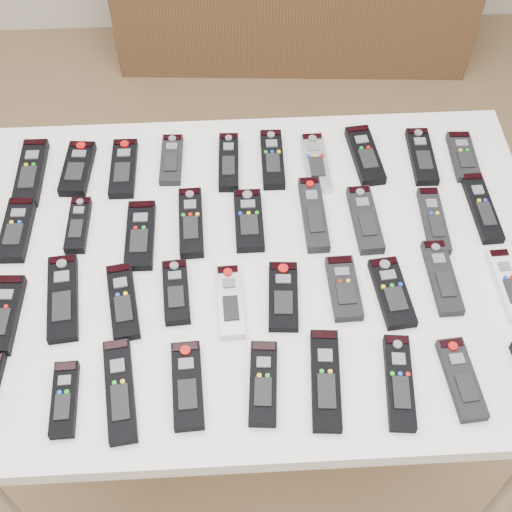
{
  "coord_description": "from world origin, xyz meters",
  "views": [
    {
      "loc": [
        -0.01,
        -0.83,
        2.0
      ],
      "look_at": [
        0.04,
        0.06,
        0.8
      ],
      "focal_mm": 50.0,
      "sensor_mm": 36.0,
      "label": 1
    }
  ],
  "objects_px": {
    "table": "(256,277)",
    "remote_5": "(272,159)",
    "remote_7": "(365,155)",
    "remote_17": "(434,221)",
    "remote_20": "(63,298)",
    "remote_0": "(31,172)",
    "remote_8": "(422,156)",
    "remote_9": "(463,157)",
    "remote_19": "(3,315)",
    "remote_12": "(140,235)",
    "remote_35": "(399,382)",
    "remote_11": "(78,225)",
    "remote_34": "(326,380)",
    "remote_3": "(171,160)",
    "remote_32": "(187,385)",
    "remote_31": "(120,390)",
    "remote_25": "(344,288)",
    "remote_22": "(176,292)",
    "remote_23": "(230,301)",
    "remote_27": "(442,277)",
    "remote_6": "(315,163)",
    "remote_28": "(508,284)",
    "remote_30": "(65,399)",
    "remote_15": "(314,214)",
    "remote_4": "(229,162)",
    "remote_33": "(263,383)",
    "remote_2": "(123,168)",
    "remote_26": "(392,293)",
    "remote_14": "(249,220)",
    "remote_16": "(365,220)",
    "remote_36": "(461,379)",
    "remote_18": "(482,208)",
    "remote_24": "(283,296)",
    "remote_10": "(17,230)",
    "remote_1": "(78,169)",
    "remote_13": "(191,222)"
  },
  "relations": [
    {
      "from": "remote_7",
      "to": "remote_15",
      "type": "bearing_deg",
      "value": -134.47
    },
    {
      "from": "remote_25",
      "to": "remote_34",
      "type": "bearing_deg",
      "value": -108.15
    },
    {
      "from": "remote_1",
      "to": "remote_14",
      "type": "bearing_deg",
      "value": -19.49
    },
    {
      "from": "remote_5",
      "to": "remote_30",
      "type": "height_order",
      "value": "remote_5"
    },
    {
      "from": "remote_8",
      "to": "remote_31",
      "type": "bearing_deg",
      "value": -138.32
    },
    {
      "from": "remote_24",
      "to": "remote_16",
      "type": "bearing_deg",
      "value": 48.26
    },
    {
      "from": "remote_6",
      "to": "remote_25",
      "type": "xyz_separation_m",
      "value": [
        0.02,
        -0.35,
        -0.0
      ]
    },
    {
      "from": "remote_18",
      "to": "remote_28",
      "type": "relative_size",
      "value": 1.14
    },
    {
      "from": "remote_16",
      "to": "remote_19",
      "type": "relative_size",
      "value": 1.01
    },
    {
      "from": "remote_13",
      "to": "remote_20",
      "type": "distance_m",
      "value": 0.32
    },
    {
      "from": "remote_9",
      "to": "remote_19",
      "type": "height_order",
      "value": "remote_19"
    },
    {
      "from": "remote_7",
      "to": "remote_17",
      "type": "distance_m",
      "value": 0.24
    },
    {
      "from": "remote_11",
      "to": "remote_34",
      "type": "relative_size",
      "value": 0.71
    },
    {
      "from": "remote_0",
      "to": "remote_10",
      "type": "height_order",
      "value": "same"
    },
    {
      "from": "remote_0",
      "to": "remote_19",
      "type": "height_order",
      "value": "same"
    },
    {
      "from": "remote_2",
      "to": "remote_8",
      "type": "xyz_separation_m",
      "value": [
        0.7,
        0.0,
        0.0
      ]
    },
    {
      "from": "remote_27",
      "to": "remote_6",
      "type": "bearing_deg",
      "value": 122.61
    },
    {
      "from": "remote_16",
      "to": "remote_33",
      "type": "height_order",
      "value": "same"
    },
    {
      "from": "remote_3",
      "to": "remote_12",
      "type": "relative_size",
      "value": 0.85
    },
    {
      "from": "table",
      "to": "remote_20",
      "type": "height_order",
      "value": "remote_20"
    },
    {
      "from": "remote_0",
      "to": "remote_8",
      "type": "distance_m",
      "value": 0.91
    },
    {
      "from": "remote_25",
      "to": "remote_35",
      "type": "relative_size",
      "value": 0.79
    },
    {
      "from": "remote_0",
      "to": "remote_33",
      "type": "distance_m",
      "value": 0.76
    },
    {
      "from": "remote_4",
      "to": "remote_26",
      "type": "xyz_separation_m",
      "value": [
        0.32,
        -0.39,
        -0.0
      ]
    },
    {
      "from": "remote_31",
      "to": "remote_4",
      "type": "bearing_deg",
      "value": 61.93
    },
    {
      "from": "table",
      "to": "remote_20",
      "type": "relative_size",
      "value": 6.19
    },
    {
      "from": "remote_0",
      "to": "remote_31",
      "type": "distance_m",
      "value": 0.61
    },
    {
      "from": "remote_28",
      "to": "remote_30",
      "type": "xyz_separation_m",
      "value": [
        -0.88,
        -0.21,
        0.0
      ]
    },
    {
      "from": "remote_6",
      "to": "remote_14",
      "type": "relative_size",
      "value": 1.07
    },
    {
      "from": "remote_11",
      "to": "remote_32",
      "type": "bearing_deg",
      "value": -57.52
    },
    {
      "from": "remote_17",
      "to": "remote_28",
      "type": "bearing_deg",
      "value": -54.72
    },
    {
      "from": "remote_6",
      "to": "remote_22",
      "type": "relative_size",
      "value": 1.19
    },
    {
      "from": "remote_5",
      "to": "remote_25",
      "type": "height_order",
      "value": "remote_5"
    },
    {
      "from": "remote_10",
      "to": "remote_3",
      "type": "bearing_deg",
      "value": 32.77
    },
    {
      "from": "table",
      "to": "remote_36",
      "type": "distance_m",
      "value": 0.48
    },
    {
      "from": "remote_7",
      "to": "remote_22",
      "type": "relative_size",
      "value": 1.21
    },
    {
      "from": "remote_20",
      "to": "remote_25",
      "type": "distance_m",
      "value": 0.57
    },
    {
      "from": "remote_0",
      "to": "remote_34",
      "type": "distance_m",
      "value": 0.84
    },
    {
      "from": "remote_12",
      "to": "remote_35",
      "type": "relative_size",
      "value": 0.94
    },
    {
      "from": "table",
      "to": "remote_5",
      "type": "bearing_deg",
      "value": 79.37
    },
    {
      "from": "remote_3",
      "to": "remote_7",
      "type": "xyz_separation_m",
      "value": [
        0.46,
        -0.01,
        0.0
      ]
    },
    {
      "from": "remote_25",
      "to": "remote_31",
      "type": "xyz_separation_m",
      "value": [
        -0.44,
        -0.2,
        -0.0
      ]
    },
    {
      "from": "remote_20",
      "to": "remote_22",
      "type": "height_order",
      "value": "remote_22"
    },
    {
      "from": "remote_0",
      "to": "remote_23",
      "type": "xyz_separation_m",
      "value": [
        0.45,
        -0.38,
        -0.0
      ]
    },
    {
      "from": "remote_22",
      "to": "remote_27",
      "type": "height_order",
      "value": "remote_22"
    },
    {
      "from": "remote_13",
      "to": "remote_34",
      "type": "relative_size",
      "value": 0.89
    },
    {
      "from": "remote_14",
      "to": "remote_20",
      "type": "bearing_deg",
      "value": -154.84
    },
    {
      "from": "remote_6",
      "to": "remote_9",
      "type": "height_order",
      "value": "remote_6"
    },
    {
      "from": "remote_3",
      "to": "remote_32",
      "type": "relative_size",
      "value": 0.87
    },
    {
      "from": "remote_5",
      "to": "remote_34",
      "type": "height_order",
      "value": "remote_5"
    }
  ]
}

